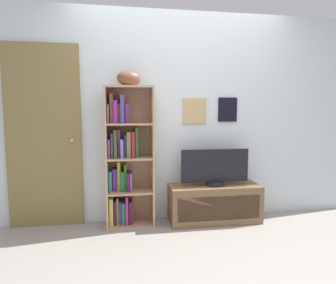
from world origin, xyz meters
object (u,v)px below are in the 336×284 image
object	(u,v)px
football	(129,79)
television	(215,167)
door	(44,137)
tv_stand	(214,203)
bookshelf	(125,160)

from	to	relation	value
football	television	distance (m)	1.38
door	television	bearing A→B (deg)	-5.03
tv_stand	television	bearing A→B (deg)	90.00
bookshelf	door	world-z (taller)	door
bookshelf	television	distance (m)	1.02
bookshelf	door	distance (m)	0.91
football	television	bearing A→B (deg)	-2.44
football	tv_stand	distance (m)	1.70
bookshelf	football	xyz separation A→B (m)	(0.05, -0.03, 0.88)
bookshelf	door	xyz separation A→B (m)	(-0.87, 0.09, 0.26)
door	bookshelf	bearing A→B (deg)	-5.97
bookshelf	tv_stand	size ratio (longest dim) A/B	1.48
bookshelf	television	world-z (taller)	bookshelf
tv_stand	door	world-z (taller)	door
bookshelf	football	distance (m)	0.89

